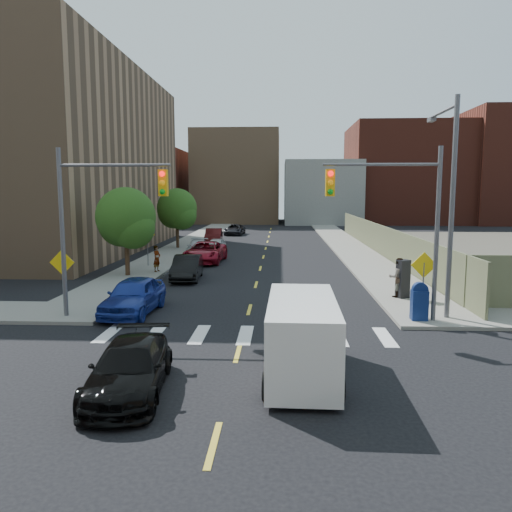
# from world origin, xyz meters

# --- Properties ---
(ground) EXTENTS (160.00, 160.00, 0.00)m
(ground) POSITION_xyz_m (0.00, 0.00, 0.00)
(ground) COLOR black
(ground) RESTS_ON ground
(sidewalk_nw) EXTENTS (3.50, 73.00, 0.15)m
(sidewalk_nw) POSITION_xyz_m (-7.75, 41.50, 0.07)
(sidewalk_nw) COLOR gray
(sidewalk_nw) RESTS_ON ground
(sidewalk_ne) EXTENTS (3.50, 73.00, 0.15)m
(sidewalk_ne) POSITION_xyz_m (7.75, 41.50, 0.07)
(sidewalk_ne) COLOR gray
(sidewalk_ne) RESTS_ON ground
(fence_north) EXTENTS (0.12, 44.00, 2.50)m
(fence_north) POSITION_xyz_m (9.60, 28.00, 1.25)
(fence_north) COLOR #696D4C
(fence_north) RESTS_ON ground
(building_nw) EXTENTS (22.00, 30.00, 16.00)m
(building_nw) POSITION_xyz_m (-22.00, 30.00, 8.00)
(building_nw) COLOR #8C6B4C
(building_nw) RESTS_ON ground
(bg_bldg_west) EXTENTS (14.00, 18.00, 12.00)m
(bg_bldg_west) POSITION_xyz_m (-22.00, 70.00, 6.00)
(bg_bldg_west) COLOR #592319
(bg_bldg_west) RESTS_ON ground
(bg_bldg_midwest) EXTENTS (14.00, 16.00, 15.00)m
(bg_bldg_midwest) POSITION_xyz_m (-6.00, 72.00, 7.50)
(bg_bldg_midwest) COLOR #8C6B4C
(bg_bldg_midwest) RESTS_ON ground
(bg_bldg_center) EXTENTS (12.00, 16.00, 10.00)m
(bg_bldg_center) POSITION_xyz_m (8.00, 70.00, 5.00)
(bg_bldg_center) COLOR gray
(bg_bldg_center) RESTS_ON ground
(bg_bldg_east) EXTENTS (18.00, 18.00, 16.00)m
(bg_bldg_east) POSITION_xyz_m (22.00, 72.00, 8.00)
(bg_bldg_east) COLOR #592319
(bg_bldg_east) RESTS_ON ground
(bg_bldg_fareast) EXTENTS (14.00, 16.00, 18.00)m
(bg_bldg_fareast) POSITION_xyz_m (38.00, 70.00, 9.00)
(bg_bldg_fareast) COLOR #592319
(bg_bldg_fareast) RESTS_ON ground
(signal_nw) EXTENTS (4.59, 0.30, 7.00)m
(signal_nw) POSITION_xyz_m (-5.98, 6.00, 4.53)
(signal_nw) COLOR #59595E
(signal_nw) RESTS_ON ground
(signal_ne) EXTENTS (4.59, 0.30, 7.00)m
(signal_ne) POSITION_xyz_m (5.98, 6.00, 4.53)
(signal_ne) COLOR #59595E
(signal_ne) RESTS_ON ground
(streetlight_ne) EXTENTS (0.25, 3.70, 9.00)m
(streetlight_ne) POSITION_xyz_m (8.20, 6.90, 5.22)
(streetlight_ne) COLOR #59595E
(streetlight_ne) RESTS_ON ground
(warn_sign_nw) EXTENTS (1.06, 0.06, 2.83)m
(warn_sign_nw) POSITION_xyz_m (-7.80, 6.50, 1.99)
(warn_sign_nw) COLOR #59595E
(warn_sign_nw) RESTS_ON ground
(warn_sign_ne) EXTENTS (1.06, 0.06, 2.83)m
(warn_sign_ne) POSITION_xyz_m (7.20, 6.50, 1.99)
(warn_sign_ne) COLOR #59595E
(warn_sign_ne) RESTS_ON ground
(warn_sign_midwest) EXTENTS (1.06, 0.06, 2.83)m
(warn_sign_midwest) POSITION_xyz_m (-7.80, 20.00, 1.99)
(warn_sign_midwest) COLOR #59595E
(warn_sign_midwest) RESTS_ON ground
(tree_west_near) EXTENTS (3.66, 3.64, 5.52)m
(tree_west_near) POSITION_xyz_m (-8.00, 16.05, 3.48)
(tree_west_near) COLOR #332114
(tree_west_near) RESTS_ON ground
(tree_west_far) EXTENTS (3.66, 3.64, 5.52)m
(tree_west_far) POSITION_xyz_m (-8.00, 31.05, 3.48)
(tree_west_far) COLOR #332114
(tree_west_far) RESTS_ON ground
(parked_car_blue) EXTENTS (2.09, 4.73, 1.58)m
(parked_car_blue) POSITION_xyz_m (-4.94, 7.00, 0.79)
(parked_car_blue) COLOR navy
(parked_car_blue) RESTS_ON ground
(parked_car_black) EXTENTS (1.80, 4.50, 1.45)m
(parked_car_black) POSITION_xyz_m (-4.20, 15.42, 0.73)
(parked_car_black) COLOR black
(parked_car_black) RESTS_ON ground
(parked_car_red) EXTENTS (2.84, 5.71, 1.55)m
(parked_car_red) POSITION_xyz_m (-4.20, 22.67, 0.78)
(parked_car_red) COLOR maroon
(parked_car_red) RESTS_ON ground
(parked_car_silver) EXTENTS (2.12, 4.42, 1.24)m
(parked_car_silver) POSITION_xyz_m (-5.50, 27.13, 0.62)
(parked_car_silver) COLOR #B0B2B8
(parked_car_silver) RESTS_ON ground
(parked_car_white) EXTENTS (1.58, 3.65, 1.23)m
(parked_car_white) POSITION_xyz_m (-4.20, 28.90, 0.61)
(parked_car_white) COLOR #BEBEBE
(parked_car_white) RESTS_ON ground
(parked_car_maroon) EXTENTS (1.89, 4.66, 1.50)m
(parked_car_maroon) POSITION_xyz_m (-5.39, 36.12, 0.75)
(parked_car_maroon) COLOR #420D0D
(parked_car_maroon) RESTS_ON ground
(parked_car_grey) EXTENTS (2.43, 4.71, 1.27)m
(parked_car_grey) POSITION_xyz_m (-4.20, 46.22, 0.64)
(parked_car_grey) COLOR black
(parked_car_grey) RESTS_ON ground
(black_sedan) EXTENTS (2.28, 4.74, 1.33)m
(black_sedan) POSITION_xyz_m (-2.56, -1.41, 0.66)
(black_sedan) COLOR black
(black_sedan) RESTS_ON ground
(cargo_van) EXTENTS (2.15, 4.98, 2.26)m
(cargo_van) POSITION_xyz_m (2.01, 0.14, 1.19)
(cargo_van) COLOR white
(cargo_van) RESTS_ON ground
(mailbox) EXTENTS (0.63, 0.48, 1.53)m
(mailbox) POSITION_xyz_m (6.94, 6.00, 0.89)
(mailbox) COLOR navy
(mailbox) RESTS_ON sidewalk_ne
(payphone) EXTENTS (0.69, 0.64, 1.85)m
(payphone) POSITION_xyz_m (7.29, 10.22, 1.07)
(payphone) COLOR black
(payphone) RESTS_ON sidewalk_ne
(pedestrian_west) EXTENTS (0.58, 0.71, 1.68)m
(pedestrian_west) POSITION_xyz_m (-6.53, 17.42, 0.99)
(pedestrian_west) COLOR gray
(pedestrian_west) RESTS_ON sidewalk_nw
(pedestrian_east) EXTENTS (0.94, 0.74, 1.92)m
(pedestrian_east) POSITION_xyz_m (7.09, 10.33, 1.11)
(pedestrian_east) COLOR gray
(pedestrian_east) RESTS_ON sidewalk_ne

